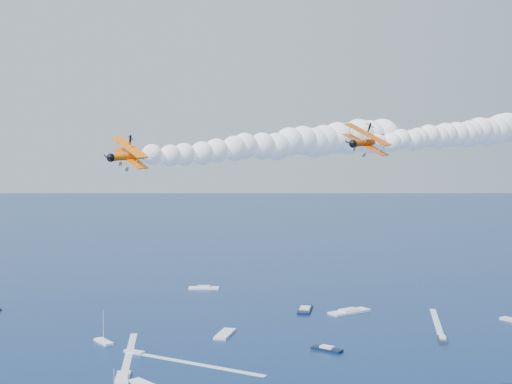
{
  "coord_description": "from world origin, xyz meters",
  "views": [
    {
      "loc": [
        -14.05,
        -76.35,
        54.09
      ],
      "look_at": [
        -6.28,
        17.18,
        49.17
      ],
      "focal_mm": 47.36,
      "sensor_mm": 36.0,
      "label": 1
    }
  ],
  "objects": [
    {
      "name": "biplane_lead",
      "position": [
        10.37,
        21.06,
        56.17
      ],
      "size": [
        11.34,
        11.85,
        8.26
      ],
      "primitive_type": null,
      "rotation": [
        -0.43,
        0.07,
        3.79
      ],
      "color": "#D64F04"
    },
    {
      "name": "smoke_trail_lead",
      "position": [
        30.32,
        36.29,
        58.04
      ],
      "size": [
        52.42,
        50.86,
        9.6
      ],
      "primitive_type": null,
      "rotation": [
        0.0,
        0.0,
        3.79
      ],
      "color": "white"
    },
    {
      "name": "spectator_boats",
      "position": [
        -6.42,
        115.56,
        0.35
      ],
      "size": [
        207.61,
        182.89,
        0.7
      ],
      "color": "silver",
      "rests_on": "ground"
    },
    {
      "name": "boat_wakes",
      "position": [
        5.05,
        114.57,
        0.03
      ],
      "size": [
        104.46,
        69.28,
        0.04
      ],
      "color": "white",
      "rests_on": "ground"
    },
    {
      "name": "smoke_trail_trail",
      "position": [
        -1.62,
        26.56,
        56.04
      ],
      "size": [
        52.28,
        47.75,
        9.6
      ],
      "primitive_type": null,
      "rotation": [
        0.0,
        0.0,
        3.7
      ],
      "color": "white"
    },
    {
      "name": "biplane_trail",
      "position": [
        -22.92,
        13.29,
        54.17
      ],
      "size": [
        10.37,
        11.17,
        7.53
      ],
      "primitive_type": null,
      "rotation": [
        -0.37,
        0.07,
        3.7
      ],
      "color": "#FD6C05"
    }
  ]
}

